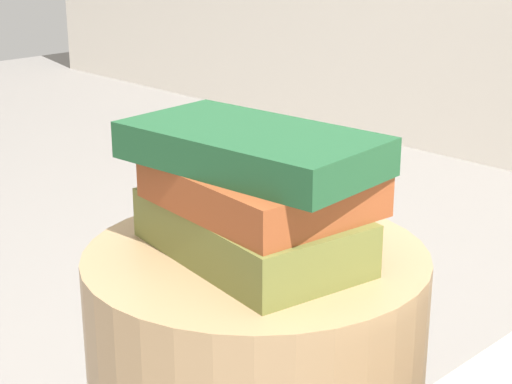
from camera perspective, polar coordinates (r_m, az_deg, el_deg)
book_olive at (r=1.00m, az=-0.33°, el=-2.62°), size 0.30×0.20×0.06m
book_rust at (r=0.98m, az=0.31°, el=0.40°), size 0.26×0.21×0.05m
book_forest at (r=0.97m, az=-0.20°, el=2.94°), size 0.31×0.18×0.04m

